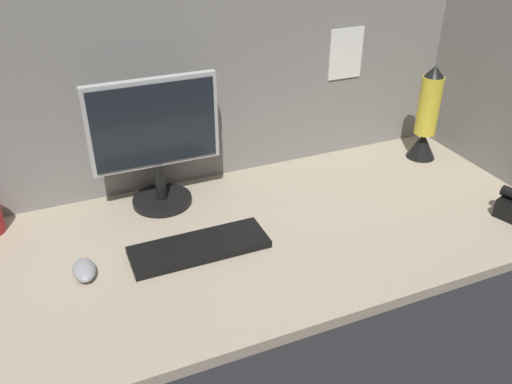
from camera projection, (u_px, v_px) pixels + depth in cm
name	position (u px, v px, depth cm)	size (l,w,h in cm)	color
ground_plane	(259.00, 233.00, 152.64)	(180.00, 80.00, 3.00)	tan
cubicle_wall_back	(212.00, 69.00, 163.44)	(180.00, 5.50, 71.64)	gray
monitor	(155.00, 139.00, 153.60)	(37.89, 18.00, 39.22)	black
keyboard	(199.00, 247.00, 142.54)	(37.00, 13.00, 2.00)	black
mouse	(84.00, 270.00, 133.12)	(5.60, 9.60, 3.40)	#99999E
lava_lamp	(426.00, 121.00, 184.05)	(10.17, 10.17, 33.30)	black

